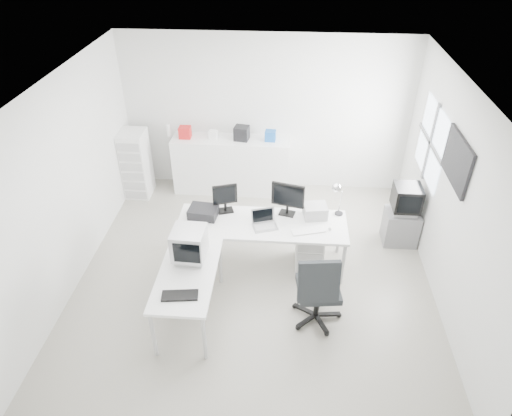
# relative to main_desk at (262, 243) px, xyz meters

# --- Properties ---
(floor) EXTENTS (5.00, 5.00, 0.01)m
(floor) POSITION_rel_main_desk_xyz_m (-0.08, -0.20, -0.38)
(floor) COLOR beige
(floor) RESTS_ON ground
(ceiling) EXTENTS (5.00, 5.00, 0.01)m
(ceiling) POSITION_rel_main_desk_xyz_m (-0.08, -0.20, 2.42)
(ceiling) COLOR white
(ceiling) RESTS_ON back_wall
(back_wall) EXTENTS (5.00, 0.02, 2.80)m
(back_wall) POSITION_rel_main_desk_xyz_m (-0.08, 2.30, 1.02)
(back_wall) COLOR silver
(back_wall) RESTS_ON floor
(left_wall) EXTENTS (0.02, 5.00, 2.80)m
(left_wall) POSITION_rel_main_desk_xyz_m (-2.58, -0.20, 1.02)
(left_wall) COLOR silver
(left_wall) RESTS_ON floor
(right_wall) EXTENTS (0.02, 5.00, 2.80)m
(right_wall) POSITION_rel_main_desk_xyz_m (2.42, -0.20, 1.02)
(right_wall) COLOR silver
(right_wall) RESTS_ON floor
(window) EXTENTS (0.02, 1.20, 1.10)m
(window) POSITION_rel_main_desk_xyz_m (2.40, 1.00, 1.23)
(window) COLOR white
(window) RESTS_ON right_wall
(wall_picture) EXTENTS (0.04, 0.90, 0.60)m
(wall_picture) POSITION_rel_main_desk_xyz_m (2.39, -0.10, 1.52)
(wall_picture) COLOR black
(wall_picture) RESTS_ON right_wall
(main_desk) EXTENTS (2.40, 0.80, 0.75)m
(main_desk) POSITION_rel_main_desk_xyz_m (0.00, 0.00, 0.00)
(main_desk) COLOR white
(main_desk) RESTS_ON floor
(side_desk) EXTENTS (0.70, 1.40, 0.75)m
(side_desk) POSITION_rel_main_desk_xyz_m (-0.85, -1.10, 0.00)
(side_desk) COLOR white
(side_desk) RESTS_ON floor
(drawer_pedestal) EXTENTS (0.40, 0.50, 0.60)m
(drawer_pedestal) POSITION_rel_main_desk_xyz_m (0.70, 0.05, -0.08)
(drawer_pedestal) COLOR white
(drawer_pedestal) RESTS_ON floor
(inkjet_printer) EXTENTS (0.43, 0.35, 0.14)m
(inkjet_printer) POSITION_rel_main_desk_xyz_m (-0.85, 0.10, 0.45)
(inkjet_printer) COLOR black
(inkjet_printer) RESTS_ON main_desk
(lcd_monitor_small) EXTENTS (0.40, 0.30, 0.45)m
(lcd_monitor_small) POSITION_rel_main_desk_xyz_m (-0.55, 0.25, 0.60)
(lcd_monitor_small) COLOR black
(lcd_monitor_small) RESTS_ON main_desk
(lcd_monitor_large) EXTENTS (0.51, 0.31, 0.50)m
(lcd_monitor_large) POSITION_rel_main_desk_xyz_m (0.35, 0.25, 0.62)
(lcd_monitor_large) COLOR black
(lcd_monitor_large) RESTS_ON main_desk
(laptop) EXTENTS (0.47, 0.47, 0.24)m
(laptop) POSITION_rel_main_desk_xyz_m (0.05, -0.10, 0.50)
(laptop) COLOR #B7B7BA
(laptop) RESTS_ON main_desk
(white_keyboard) EXTENTS (0.48, 0.27, 0.02)m
(white_keyboard) POSITION_rel_main_desk_xyz_m (0.65, -0.15, 0.38)
(white_keyboard) COLOR white
(white_keyboard) RESTS_ON main_desk
(white_mouse) EXTENTS (0.06, 0.06, 0.06)m
(white_mouse) POSITION_rel_main_desk_xyz_m (0.95, -0.10, 0.40)
(white_mouse) COLOR white
(white_mouse) RESTS_ON main_desk
(laser_printer) EXTENTS (0.36, 0.32, 0.19)m
(laser_printer) POSITION_rel_main_desk_xyz_m (0.75, 0.22, 0.47)
(laser_printer) COLOR #ACACAC
(laser_printer) RESTS_ON main_desk
(desk_lamp) EXTENTS (0.16, 0.16, 0.47)m
(desk_lamp) POSITION_rel_main_desk_xyz_m (1.10, 0.30, 0.61)
(desk_lamp) COLOR silver
(desk_lamp) RESTS_ON main_desk
(crt_monitor) EXTENTS (0.39, 0.39, 0.43)m
(crt_monitor) POSITION_rel_main_desk_xyz_m (-0.85, -0.85, 0.59)
(crt_monitor) COLOR #B7B7BA
(crt_monitor) RESTS_ON side_desk
(black_keyboard) EXTENTS (0.44, 0.22, 0.03)m
(black_keyboard) POSITION_rel_main_desk_xyz_m (-0.85, -1.50, 0.39)
(black_keyboard) COLOR black
(black_keyboard) RESTS_ON side_desk
(office_chair) EXTENTS (0.75, 0.75, 1.16)m
(office_chair) POSITION_rel_main_desk_xyz_m (0.77, -1.03, 0.21)
(office_chair) COLOR #262A2C
(office_chair) RESTS_ON floor
(tv_cabinet) EXTENTS (0.51, 0.42, 0.56)m
(tv_cabinet) POSITION_rel_main_desk_xyz_m (2.14, 0.70, -0.10)
(tv_cabinet) COLOR slate
(tv_cabinet) RESTS_ON floor
(crt_tv) EXTENTS (0.50, 0.48, 0.45)m
(crt_tv) POSITION_rel_main_desk_xyz_m (2.14, 0.70, 0.41)
(crt_tv) COLOR black
(crt_tv) RESTS_ON tv_cabinet
(sideboard) EXTENTS (2.08, 0.52, 1.04)m
(sideboard) POSITION_rel_main_desk_xyz_m (-0.69, 2.04, 0.14)
(sideboard) COLOR white
(sideboard) RESTS_ON floor
(clutter_box_a) EXTENTS (0.21, 0.18, 0.20)m
(clutter_box_a) POSITION_rel_main_desk_xyz_m (-1.49, 2.04, 0.76)
(clutter_box_a) COLOR red
(clutter_box_a) RESTS_ON sideboard
(clutter_box_b) EXTENTS (0.16, 0.15, 0.14)m
(clutter_box_b) POSITION_rel_main_desk_xyz_m (-0.99, 2.04, 0.74)
(clutter_box_b) COLOR white
(clutter_box_b) RESTS_ON sideboard
(clutter_box_c) EXTENTS (0.28, 0.26, 0.24)m
(clutter_box_c) POSITION_rel_main_desk_xyz_m (-0.49, 2.04, 0.78)
(clutter_box_c) COLOR black
(clutter_box_c) RESTS_ON sideboard
(clutter_box_d) EXTENTS (0.19, 0.17, 0.18)m
(clutter_box_d) POSITION_rel_main_desk_xyz_m (0.01, 2.04, 0.75)
(clutter_box_d) COLOR #1753A4
(clutter_box_d) RESTS_ON sideboard
(clutter_bottle) EXTENTS (0.07, 0.07, 0.22)m
(clutter_bottle) POSITION_rel_main_desk_xyz_m (-1.79, 2.08, 0.77)
(clutter_bottle) COLOR white
(clutter_bottle) RESTS_ON sideboard
(filing_cabinet) EXTENTS (0.43, 0.51, 1.23)m
(filing_cabinet) POSITION_rel_main_desk_xyz_m (-2.36, 1.78, 0.24)
(filing_cabinet) COLOR white
(filing_cabinet) RESTS_ON floor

